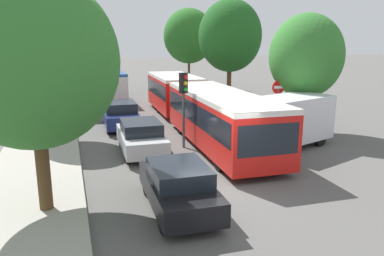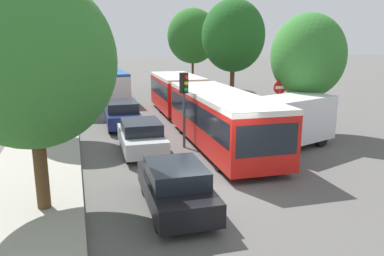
# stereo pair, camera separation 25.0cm
# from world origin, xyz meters

# --- Properties ---
(ground_plane) EXTENTS (200.00, 200.00, 0.00)m
(ground_plane) POSITION_xyz_m (0.00, 0.00, 0.00)
(ground_plane) COLOR #565451
(kerb_strip_left) EXTENTS (3.20, 32.09, 0.14)m
(kerb_strip_left) POSITION_xyz_m (-5.96, 11.04, 0.07)
(kerb_strip_left) COLOR #9E998E
(kerb_strip_left) RESTS_ON ground
(articulated_bus) EXTENTS (3.28, 17.04, 2.52)m
(articulated_bus) POSITION_xyz_m (1.98, 8.41, 1.45)
(articulated_bus) COLOR red
(articulated_bus) RESTS_ON ground
(city_bus_rear) EXTENTS (2.58, 11.24, 2.41)m
(city_bus_rear) POSITION_xyz_m (-1.77, 22.09, 1.40)
(city_bus_rear) COLOR silver
(city_bus_rear) RESTS_ON ground
(queued_car_black) EXTENTS (1.81, 3.99, 1.37)m
(queued_car_black) POSITION_xyz_m (-1.80, -0.92, 0.69)
(queued_car_black) COLOR black
(queued_car_black) RESTS_ON ground
(queued_car_silver) EXTENTS (1.87, 4.13, 1.42)m
(queued_car_silver) POSITION_xyz_m (-1.77, 4.98, 0.72)
(queued_car_silver) COLOR #B7BABF
(queued_car_silver) RESTS_ON ground
(queued_car_navy) EXTENTS (1.95, 4.30, 1.47)m
(queued_car_navy) POSITION_xyz_m (-1.95, 10.18, 0.75)
(queued_car_navy) COLOR navy
(queued_car_navy) RESTS_ON ground
(white_van) EXTENTS (5.36, 3.45, 2.31)m
(white_van) POSITION_xyz_m (4.66, 3.77, 1.24)
(white_van) COLOR silver
(white_van) RESTS_ON ground
(traffic_light) EXTENTS (0.38, 0.40, 3.40)m
(traffic_light) POSITION_xyz_m (0.24, 5.16, 2.50)
(traffic_light) COLOR #56595E
(traffic_light) RESTS_ON ground
(no_entry_sign) EXTENTS (0.70, 0.08, 2.82)m
(no_entry_sign) POSITION_xyz_m (5.52, 5.99, 1.88)
(no_entry_sign) COLOR #56595E
(no_entry_sign) RESTS_ON ground
(direction_sign_post) EXTENTS (0.27, 1.39, 3.60)m
(direction_sign_post) POSITION_xyz_m (6.79, 6.72, 2.57)
(direction_sign_post) COLOR #56595E
(direction_sign_post) RESTS_ON ground
(tree_left_near) EXTENTS (4.47, 4.47, 6.57)m
(tree_left_near) POSITION_xyz_m (-5.43, 0.01, 4.24)
(tree_left_near) COLOR #51381E
(tree_left_near) RESTS_ON ground
(tree_left_mid) EXTENTS (3.40, 3.40, 6.63)m
(tree_left_mid) POSITION_xyz_m (-5.71, 9.06, 4.59)
(tree_left_mid) COLOR #51381E
(tree_left_mid) RESTS_ON ground
(tree_left_far) EXTENTS (3.61, 3.61, 7.36)m
(tree_left_far) POSITION_xyz_m (-4.95, 17.80, 4.98)
(tree_left_far) COLOR #51381E
(tree_left_far) RESTS_ON ground
(tree_right_near) EXTENTS (3.75, 3.75, 6.15)m
(tree_right_near) POSITION_xyz_m (7.02, 5.99, 3.90)
(tree_right_near) COLOR #51381E
(tree_right_near) RESTS_ON ground
(tree_right_mid) EXTENTS (4.95, 4.95, 7.97)m
(tree_right_mid) POSITION_xyz_m (7.75, 17.14, 5.14)
(tree_right_mid) COLOR #51381E
(tree_right_mid) RESTS_ON ground
(tree_right_far) EXTENTS (5.15, 5.15, 7.99)m
(tree_right_far) POSITION_xyz_m (7.41, 26.64, 5.22)
(tree_right_far) COLOR #51381E
(tree_right_far) RESTS_ON ground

